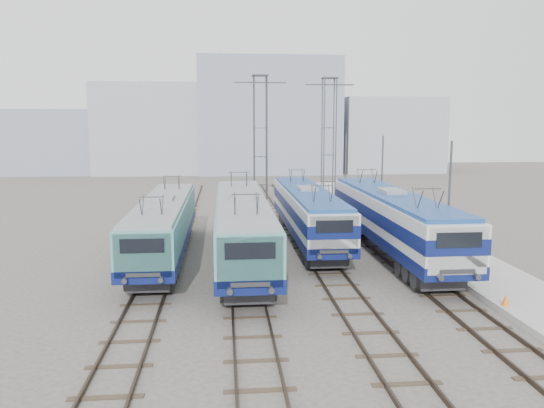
{
  "coord_description": "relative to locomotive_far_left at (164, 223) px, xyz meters",
  "views": [
    {
      "loc": [
        -3.24,
        -24.73,
        7.89
      ],
      "look_at": [
        -0.34,
        7.0,
        3.04
      ],
      "focal_mm": 35.0,
      "sensor_mm": 36.0,
      "label": 1
    }
  ],
  "objects": [
    {
      "name": "platform",
      "position": [
        16.95,
        1.97,
        -1.99
      ],
      "size": [
        4.0,
        70.0,
        0.3
      ],
      "primitive_type": "cube",
      "color": "#9E9E99",
      "rests_on": "ground"
    },
    {
      "name": "catenary_tower_east",
      "position": [
        13.25,
        17.97,
        4.5
      ],
      "size": [
        4.5,
        1.2,
        12.0
      ],
      "color": "#3F4247",
      "rests_on": "ground"
    },
    {
      "name": "building_far_west",
      "position": [
        -23.25,
        55.97,
        2.86
      ],
      "size": [
        14.0,
        10.0,
        10.0
      ],
      "primitive_type": "cube",
      "color": "gray",
      "rests_on": "ground"
    },
    {
      "name": "mast_front",
      "position": [
        15.35,
        -4.03,
        1.36
      ],
      "size": [
        0.12,
        0.12,
        7.0
      ],
      "primitive_type": "cylinder",
      "color": "#3F4247",
      "rests_on": "ground"
    },
    {
      "name": "locomotive_center_left",
      "position": [
        4.5,
        -1.47,
        0.15
      ],
      "size": [
        2.92,
        18.43,
        3.47
      ],
      "color": "#0C1550",
      "rests_on": "ground"
    },
    {
      "name": "catenary_tower_west",
      "position": [
        6.75,
        15.97,
        4.5
      ],
      "size": [
        4.5,
        1.2,
        12.0
      ],
      "color": "#3F4247",
      "rests_on": "ground"
    },
    {
      "name": "ground",
      "position": [
        6.75,
        -6.03,
        -2.14
      ],
      "size": [
        160.0,
        160.0,
        0.0
      ],
      "primitive_type": "plane",
      "color": "#514C47"
    },
    {
      "name": "locomotive_far_left",
      "position": [
        0.0,
        0.0,
        0.0
      ],
      "size": [
        2.71,
        17.13,
        3.22
      ],
      "color": "#0C1550",
      "rests_on": "ground"
    },
    {
      "name": "locomotive_center_right",
      "position": [
        9.0,
        3.45,
        0.09
      ],
      "size": [
        2.75,
        17.41,
        3.27
      ],
      "color": "#0C1550",
      "rests_on": "ground"
    },
    {
      "name": "building_center",
      "position": [
        10.75,
        55.97,
        6.86
      ],
      "size": [
        22.0,
        14.0,
        18.0
      ],
      "primitive_type": "cube",
      "color": "gray",
      "rests_on": "ground"
    },
    {
      "name": "safety_cone",
      "position": [
        15.25,
        -10.33,
        -1.58
      ],
      "size": [
        0.31,
        0.31,
        0.52
      ],
      "primitive_type": "cone",
      "color": "orange",
      "rests_on": "platform"
    },
    {
      "name": "building_east",
      "position": [
        30.75,
        55.97,
        3.86
      ],
      "size": [
        16.0,
        12.0,
        12.0
      ],
      "primitive_type": "cube",
      "color": "#979FAA",
      "rests_on": "ground"
    },
    {
      "name": "mast_rear",
      "position": [
        15.35,
        19.97,
        1.36
      ],
      "size": [
        0.12,
        0.12,
        7.0
      ],
      "primitive_type": "cylinder",
      "color": "#3F4247",
      "rests_on": "ground"
    },
    {
      "name": "mast_mid",
      "position": [
        15.35,
        7.97,
        1.36
      ],
      "size": [
        0.12,
        0.12,
        7.0
      ],
      "primitive_type": "cylinder",
      "color": "#3F4247",
      "rests_on": "ground"
    },
    {
      "name": "building_west",
      "position": [
        -7.25,
        55.97,
        4.86
      ],
      "size": [
        18.0,
        12.0,
        14.0
      ],
      "primitive_type": "cube",
      "color": "#979FAA",
      "rests_on": "ground"
    },
    {
      "name": "locomotive_far_right",
      "position": [
        13.5,
        -0.33,
        0.22
      ],
      "size": [
        2.94,
        18.58,
        3.49
      ],
      "color": "#0C1550",
      "rests_on": "ground"
    }
  ]
}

